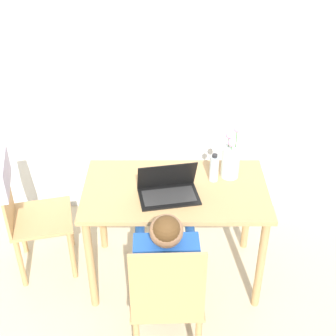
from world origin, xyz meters
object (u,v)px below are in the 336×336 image
Objects in this scene: chair_spare at (17,199)px; water_bottle at (213,168)px; laptop at (167,188)px; flower_vase at (230,160)px; person_seated at (165,262)px; chair_occupied at (166,298)px.

water_bottle is at bearing -102.02° from chair_spare.
chair_spare is 1.00m from laptop.
laptop is 1.08× the size of flower_vase.
water_bottle is at bearing -118.34° from person_seated.
chair_spare is at bearing -178.72° from water_bottle.
person_seated is at bearing -90.00° from chair_occupied.
chair_occupied is 0.19m from person_seated.
chair_occupied is 4.75× the size of water_bottle.
person_seated reaches higher than water_bottle.
water_bottle is (0.29, 0.16, 0.04)m from laptop.
person_seated reaches higher than chair_spare.
person_seated is at bearing -134.11° from chair_spare.
water_bottle is at bearing -157.03° from flower_vase.
chair_occupied is 1.20m from chair_spare.
flower_vase reaches higher than chair_occupied.
chair_occupied is 2.49× the size of flower_vase.
person_seated is (-0.00, 0.12, 0.15)m from chair_occupied.
water_bottle is (1.26, 0.03, 0.22)m from chair_spare.
flower_vase is at bearing 16.62° from laptop.
chair_spare is 2.33× the size of laptop.
chair_occupied is 0.87m from water_bottle.
flower_vase reaches higher than laptop.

